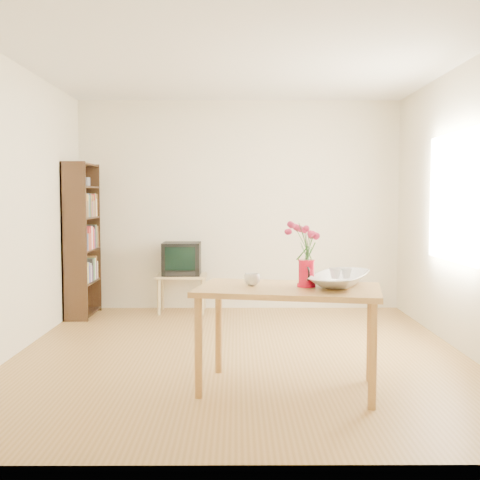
{
  "coord_description": "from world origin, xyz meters",
  "views": [
    {
      "loc": [
        -0.03,
        -5.29,
        1.39
      ],
      "look_at": [
        0.0,
        0.3,
        1.0
      ],
      "focal_mm": 45.0,
      "sensor_mm": 36.0,
      "label": 1
    }
  ],
  "objects_px": {
    "pitcher": "(306,274)",
    "bowl": "(341,251)",
    "table": "(288,299)",
    "television": "(182,258)",
    "mug": "(252,280)"
  },
  "relations": [
    {
      "from": "table",
      "to": "pitcher",
      "type": "bearing_deg",
      "value": 19.11
    },
    {
      "from": "bowl",
      "to": "television",
      "type": "xyz_separation_m",
      "value": [
        -1.44,
        2.88,
        -0.34
      ]
    },
    {
      "from": "mug",
      "to": "bowl",
      "type": "relative_size",
      "value": 0.22
    },
    {
      "from": "table",
      "to": "bowl",
      "type": "height_order",
      "value": "bowl"
    },
    {
      "from": "bowl",
      "to": "pitcher",
      "type": "bearing_deg",
      "value": -161.79
    },
    {
      "from": "pitcher",
      "to": "mug",
      "type": "distance_m",
      "value": 0.4
    },
    {
      "from": "television",
      "to": "mug",
      "type": "bearing_deg",
      "value": -75.5
    },
    {
      "from": "pitcher",
      "to": "mug",
      "type": "bearing_deg",
      "value": 170.32
    },
    {
      "from": "television",
      "to": "bowl",
      "type": "bearing_deg",
      "value": -64.01
    },
    {
      "from": "table",
      "to": "mug",
      "type": "bearing_deg",
      "value": 176.33
    },
    {
      "from": "table",
      "to": "pitcher",
      "type": "height_order",
      "value": "pitcher"
    },
    {
      "from": "table",
      "to": "pitcher",
      "type": "xyz_separation_m",
      "value": [
        0.13,
        0.02,
        0.18
      ]
    },
    {
      "from": "pitcher",
      "to": "television",
      "type": "height_order",
      "value": "pitcher"
    },
    {
      "from": "bowl",
      "to": "television",
      "type": "bearing_deg",
      "value": 116.53
    },
    {
      "from": "pitcher",
      "to": "bowl",
      "type": "distance_m",
      "value": 0.32
    }
  ]
}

